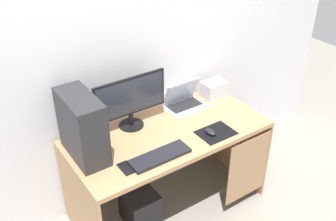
{
  "coord_description": "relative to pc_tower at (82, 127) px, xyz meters",
  "views": [
    {
      "loc": [
        -1.32,
        -1.94,
        2.37
      ],
      "look_at": [
        0.0,
        0.0,
        0.91
      ],
      "focal_mm": 42.28,
      "sensor_mm": 36.0,
      "label": 1
    }
  ],
  "objects": [
    {
      "name": "pc_tower",
      "position": [
        0.0,
        0.0,
        0.0
      ],
      "size": [
        0.19,
        0.41,
        0.44
      ],
      "primitive_type": "cube",
      "color": "#232326",
      "rests_on": "desk"
    },
    {
      "name": "monitor",
      "position": [
        0.42,
        0.12,
        -0.0
      ],
      "size": [
        0.56,
        0.18,
        0.4
      ],
      "color": "black",
      "rests_on": "desk"
    },
    {
      "name": "mouse_left",
      "position": [
        0.83,
        -0.29,
        -0.2
      ],
      "size": [
        0.06,
        0.1,
        0.03
      ],
      "primitive_type": "ellipsoid",
      "color": "black",
      "rests_on": "mousepad"
    },
    {
      "name": "ground_plane",
      "position": [
        0.6,
        -0.09,
        -0.95
      ],
      "size": [
        8.0,
        8.0,
        0.0
      ],
      "primitive_type": "plane",
      "color": "gray"
    },
    {
      "name": "mousepad",
      "position": [
        0.88,
        -0.3,
        -0.22
      ],
      "size": [
        0.26,
        0.2,
        0.0
      ],
      "primitive_type": "cube",
      "color": "black",
      "rests_on": "desk"
    },
    {
      "name": "projector",
      "position": [
        1.21,
        0.13,
        -0.16
      ],
      "size": [
        0.2,
        0.14,
        0.13
      ],
      "primitive_type": "cube",
      "color": "#B7BCC6",
      "rests_on": "desk"
    },
    {
      "name": "laptop",
      "position": [
        0.91,
        0.13,
        -0.18
      ],
      "size": [
        0.31,
        0.22,
        0.21
      ],
      "color": "white",
      "rests_on": "desk"
    },
    {
      "name": "desk",
      "position": [
        0.62,
        -0.1,
        -0.37
      ],
      "size": [
        1.46,
        0.7,
        0.73
      ],
      "color": "#A37A51",
      "rests_on": "ground_plane"
    },
    {
      "name": "keyboard",
      "position": [
        0.39,
        -0.31,
        -0.21
      ],
      "size": [
        0.42,
        0.14,
        0.02
      ],
      "primitive_type": "cube",
      "color": "black",
      "rests_on": "desk"
    },
    {
      "name": "subwoofer",
      "position": [
        0.34,
        -0.08,
        -0.83
      ],
      "size": [
        0.25,
        0.25,
        0.25
      ],
      "primitive_type": "cube",
      "color": "#232326",
      "rests_on": "ground_plane"
    },
    {
      "name": "wall_back",
      "position": [
        0.6,
        0.3,
        0.35
      ],
      "size": [
        4.0,
        0.05,
        2.6
      ],
      "color": "silver",
      "rests_on": "ground_plane"
    },
    {
      "name": "cell_phone",
      "position": [
        0.15,
        -0.28,
        -0.22
      ],
      "size": [
        0.07,
        0.13,
        0.01
      ],
      "primitive_type": "cube",
      "color": "black",
      "rests_on": "desk"
    }
  ]
}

